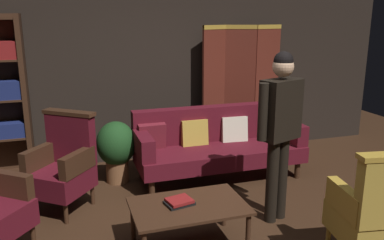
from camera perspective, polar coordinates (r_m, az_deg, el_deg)
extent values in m
plane|color=#331E11|center=(3.88, 3.79, -16.64)|extent=(10.00, 10.00, 0.00)
cube|color=black|center=(5.70, -5.16, 8.37)|extent=(7.20, 0.10, 2.80)
cube|color=#5B2319|center=(5.81, 3.13, 4.04)|extent=(0.42, 0.24, 1.90)
cube|color=#B78E33|center=(5.71, 3.26, 13.15)|extent=(0.43, 0.25, 0.06)
cube|color=#5B2319|center=(5.99, 6.80, 4.28)|extent=(0.44, 0.19, 1.90)
cube|color=#B78E33|center=(5.90, 7.07, 13.11)|extent=(0.44, 0.20, 0.06)
cube|color=#5B2319|center=(6.17, 10.59, 4.43)|extent=(0.45, 0.15, 1.90)
cube|color=#B78E33|center=(6.08, 11.00, 13.00)|extent=(0.45, 0.16, 0.06)
cube|color=#382114|center=(5.37, -22.72, 2.87)|extent=(0.06, 0.32, 2.05)
cylinder|color=#382114|center=(4.62, -5.77, -9.78)|extent=(0.07, 0.07, 0.22)
cylinder|color=#382114|center=(5.31, 14.85, -6.90)|extent=(0.07, 0.07, 0.22)
cylinder|color=#382114|center=(5.16, -7.20, -7.13)|extent=(0.07, 0.07, 0.22)
cylinder|color=#382114|center=(5.79, 11.67, -4.90)|extent=(0.07, 0.07, 0.22)
cube|color=#4C0F19|center=(5.07, 4.03, -4.94)|extent=(2.10, 0.76, 0.20)
cube|color=#4C0F19|center=(5.24, 2.83, -0.47)|extent=(2.10, 0.18, 0.46)
cube|color=#4C0F19|center=(4.73, -7.03, -3.50)|extent=(0.16, 0.68, 0.26)
cube|color=#4C0F19|center=(5.43, 13.73, -1.46)|extent=(0.16, 0.68, 0.26)
cube|color=maroon|center=(4.94, -5.78, -2.44)|extent=(0.34, 0.16, 0.35)
cube|color=#B79338|center=(5.08, 0.33, -1.89)|extent=(0.34, 0.15, 0.35)
cube|color=beige|center=(5.27, 6.06, -1.36)|extent=(0.35, 0.19, 0.35)
cube|color=#4C5123|center=(5.51, 11.33, -0.86)|extent=(0.35, 0.17, 0.34)
cylinder|color=#382114|center=(3.58, 8.04, -15.96)|extent=(0.04, 0.04, 0.39)
cylinder|color=#382114|center=(3.79, -8.46, -14.12)|extent=(0.04, 0.04, 0.39)
cylinder|color=#382114|center=(4.01, 4.61, -12.32)|extent=(0.04, 0.04, 0.39)
cube|color=#382114|center=(3.55, -0.50, -12.22)|extent=(1.00, 0.64, 0.03)
cylinder|color=#B78E33|center=(4.11, 24.89, -14.42)|extent=(0.04, 0.04, 0.22)
cylinder|color=#B78E33|center=(3.89, 18.97, -15.49)|extent=(0.04, 0.04, 0.22)
cube|color=#B79338|center=(3.72, 24.14, -13.46)|extent=(0.65, 0.65, 0.24)
cube|color=#B78E33|center=(3.50, 21.14, -10.72)|extent=(0.17, 0.51, 0.22)
cylinder|color=#382114|center=(4.54, -22.31, -11.34)|extent=(0.04, 0.04, 0.22)
cylinder|color=#382114|center=(4.26, -17.61, -12.64)|extent=(0.04, 0.04, 0.22)
cylinder|color=#382114|center=(4.85, -18.64, -9.30)|extent=(0.04, 0.04, 0.22)
cylinder|color=#382114|center=(4.59, -14.07, -10.34)|extent=(0.04, 0.04, 0.22)
cube|color=#4C0F19|center=(4.46, -18.40, -8.18)|extent=(0.79, 0.79, 0.24)
cube|color=#4C0F19|center=(4.50, -16.98, -2.59)|extent=(0.51, 0.44, 0.54)
cube|color=#382114|center=(4.43, -17.26, 1.00)|extent=(0.55, 0.47, 0.04)
cube|color=#382114|center=(4.53, -21.02, -4.96)|extent=(0.38, 0.45, 0.22)
cube|color=#382114|center=(4.24, -16.09, -5.87)|extent=(0.38, 0.45, 0.22)
cylinder|color=#382114|center=(3.97, -21.80, -15.13)|extent=(0.04, 0.04, 0.22)
cube|color=#382114|center=(3.93, -24.85, -8.31)|extent=(0.45, 0.38, 0.22)
cylinder|color=black|center=(4.16, 12.68, -8.10)|extent=(0.12, 0.12, 0.86)
cylinder|color=black|center=(4.06, 11.39, -8.60)|extent=(0.12, 0.12, 0.86)
cube|color=maroon|center=(3.95, 12.40, -2.05)|extent=(0.36, 0.26, 0.09)
cube|color=black|center=(3.89, 12.60, 1.48)|extent=(0.45, 0.33, 0.58)
cube|color=white|center=(3.95, 11.40, 2.18)|extent=(0.14, 0.06, 0.41)
cube|color=maroon|center=(3.92, 11.52, 5.49)|extent=(0.09, 0.05, 0.04)
cylinder|color=black|center=(4.08, 14.87, 2.08)|extent=(0.09, 0.09, 0.54)
cylinder|color=black|center=(3.70, 10.11, 1.11)|extent=(0.09, 0.09, 0.54)
sphere|color=tan|center=(3.82, 12.94, 7.47)|extent=(0.20, 0.20, 0.20)
sphere|color=black|center=(3.82, 12.98, 8.22)|extent=(0.18, 0.18, 0.18)
cylinder|color=brown|center=(5.11, -10.63, -7.15)|extent=(0.28, 0.28, 0.28)
ellipsoid|color=#193D19|center=(4.99, -10.82, -3.33)|extent=(0.48, 0.48, 0.55)
cube|color=black|center=(3.55, -1.83, -11.82)|extent=(0.27, 0.21, 0.02)
cube|color=maroon|center=(3.53, -1.83, -11.45)|extent=(0.24, 0.22, 0.03)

